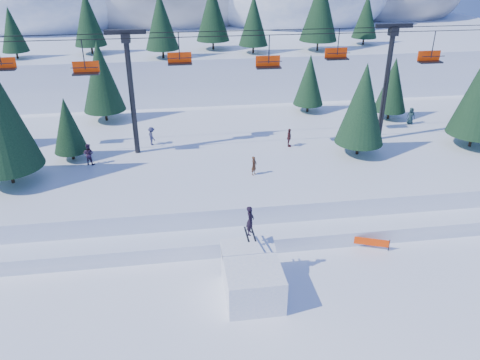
{
  "coord_description": "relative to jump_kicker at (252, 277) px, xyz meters",
  "views": [
    {
      "loc": [
        -5.6,
        -20.32,
        18.47
      ],
      "look_at": [
        -1.76,
        6.0,
        5.2
      ],
      "focal_mm": 35.0,
      "sensor_mm": 36.0,
      "label": 1
    }
  ],
  "objects": [
    {
      "name": "jump_kicker",
      "position": [
        0.0,
        0.0,
        0.0
      ],
      "size": [
        3.23,
        4.42,
        5.12
      ],
      "color": "white",
      "rests_on": "ground"
    },
    {
      "name": "banner_near",
      "position": [
        8.58,
        3.49,
        -0.68
      ],
      "size": [
        2.67,
        1.08,
        0.9
      ],
      "color": "black",
      "rests_on": "ground"
    },
    {
      "name": "mountain_ridge",
      "position": [
        -3.34,
        72.21,
        8.42
      ],
      "size": [
        119.0,
        60.28,
        26.46
      ],
      "color": "white",
      "rests_on": "ground"
    },
    {
      "name": "ground",
      "position": [
        1.75,
        -1.19,
        -1.22
      ],
      "size": [
        160.0,
        160.0,
        0.0
      ],
      "primitive_type": "plane",
      "color": "white",
      "rests_on": "ground"
    },
    {
      "name": "mid_shelf",
      "position": [
        1.75,
        16.81,
        0.03
      ],
      "size": [
        70.0,
        22.0,
        2.5
      ],
      "primitive_type": "cube",
      "color": "white",
      "rests_on": "ground"
    },
    {
      "name": "distant_skiers",
      "position": [
        0.21,
        16.8,
        2.13
      ],
      "size": [
        31.5,
        9.94,
        1.8
      ],
      "color": "#421E22",
      "rests_on": "mid_shelf"
    },
    {
      "name": "chairlift",
      "position": [
        2.76,
        16.85,
        8.11
      ],
      "size": [
        46.0,
        3.21,
        10.28
      ],
      "color": "black",
      "rests_on": "mid_shelf"
    },
    {
      "name": "conifer_stand",
      "position": [
        4.06,
        17.17,
        5.99
      ],
      "size": [
        60.79,
        18.24,
        9.87
      ],
      "color": "black",
      "rests_on": "mid_shelf"
    },
    {
      "name": "berm",
      "position": [
        1.75,
        6.81,
        -0.67
      ],
      "size": [
        70.0,
        6.0,
        1.1
      ],
      "primitive_type": "cube",
      "color": "white",
      "rests_on": "ground"
    },
    {
      "name": "banner_far",
      "position": [
        13.35,
        5.22,
        -0.68
      ],
      "size": [
        2.78,
        0.73,
        0.9
      ],
      "color": "black",
      "rests_on": "ground"
    }
  ]
}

